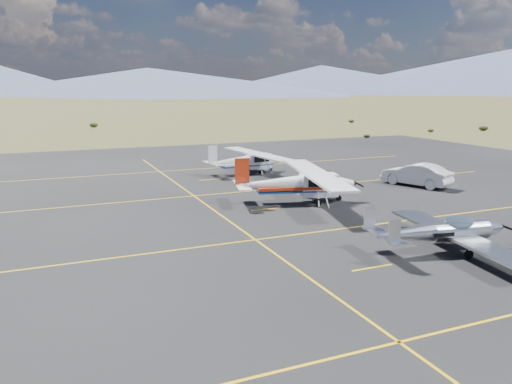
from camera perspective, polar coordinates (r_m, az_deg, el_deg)
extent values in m
plane|color=#383D1C|center=(26.12, 13.96, -5.02)|extent=(1600.00, 1600.00, 0.00)
cube|color=black|center=(31.77, 6.40, -1.70)|extent=(72.00, 72.00, 0.02)
cube|color=silver|center=(24.95, 21.93, -4.54)|extent=(2.76, 9.20, 0.12)
ellipsoid|color=#99BFD8|center=(24.82, 22.02, -3.46)|extent=(1.77, 1.18, 0.83)
cube|color=silver|center=(22.89, 14.41, -4.75)|extent=(1.14, 3.10, 0.06)
cube|color=silver|center=(21.77, 15.53, -4.43)|extent=(0.56, 0.14, 1.01)
cube|color=silver|center=(23.63, 12.85, -2.99)|extent=(0.56, 0.14, 1.01)
cylinder|color=black|center=(26.08, 24.70, -5.39)|extent=(0.35, 0.14, 0.34)
cylinder|color=black|center=(24.07, 23.14, -6.58)|extent=(0.42, 0.17, 0.40)
cylinder|color=black|center=(25.92, 19.89, -5.03)|extent=(0.42, 0.17, 0.40)
cube|color=white|center=(32.94, 7.16, 0.80)|extent=(2.60, 1.77, 1.45)
cube|color=white|center=(32.75, 6.84, 2.09)|extent=(4.45, 11.90, 0.15)
cube|color=black|center=(32.89, 7.18, 1.32)|extent=(1.98, 1.66, 0.59)
cube|color=red|center=(32.60, 4.80, 0.55)|extent=(5.53, 2.51, 0.19)
cube|color=red|center=(31.72, -1.61, 2.34)|extent=(0.91, 0.29, 1.72)
cube|color=white|center=(31.88, -1.60, 0.81)|extent=(1.61, 3.54, 0.06)
cylinder|color=black|center=(33.55, 9.42, -0.70)|extent=(0.40, 0.20, 0.39)
cylinder|color=black|center=(31.98, 7.13, -1.17)|extent=(0.49, 0.25, 0.47)
cylinder|color=black|center=(34.10, 6.08, -0.32)|extent=(0.49, 0.25, 0.47)
cube|color=silver|center=(44.10, 0.32, 3.54)|extent=(2.17, 1.29, 1.27)
cube|color=silver|center=(43.92, 0.10, 4.38)|extent=(2.53, 10.45, 0.13)
cube|color=black|center=(44.07, 0.32, 3.88)|extent=(1.62, 1.27, 0.52)
cube|color=silver|center=(43.54, -1.09, 3.31)|extent=(4.80, 1.58, 0.17)
cube|color=silver|center=(42.01, -4.97, 4.31)|extent=(0.80, 0.15, 1.51)
cube|color=silver|center=(42.12, -4.95, 3.29)|extent=(1.02, 3.07, 0.06)
cylinder|color=black|center=(44.84, 1.68, 2.62)|extent=(0.35, 0.13, 0.34)
cylinder|color=black|center=(43.24, 0.63, 2.32)|extent=(0.42, 0.16, 0.41)
cylinder|color=black|center=(44.95, -0.62, 2.70)|extent=(0.42, 0.16, 0.41)
imported|color=white|center=(40.03, 17.84, 1.91)|extent=(3.64, 5.52, 1.72)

